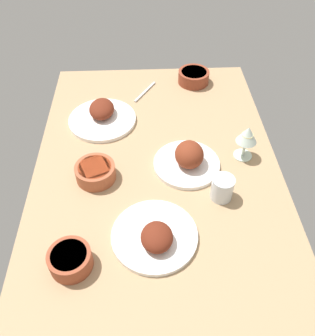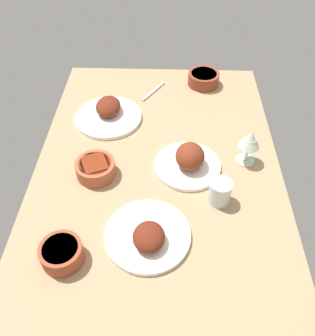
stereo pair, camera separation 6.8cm
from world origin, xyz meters
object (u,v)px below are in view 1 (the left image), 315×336
object	(u,v)px
plate_far_side	(188,159)
wine_glass	(247,136)
bowl_sauce	(95,172)
bowl_soup	(194,76)
plate_center_main	(155,236)
water_tumbler	(222,188)
fork_loose	(145,92)
bowl_potatoes	(70,259)
plate_near_viewer	(102,115)

from	to	relation	value
plate_far_side	wine_glass	xyz separation A→B (cm)	(4.22, -21.40, 6.44)
bowl_sauce	bowl_soup	distance (cm)	72.43
plate_center_main	water_tumbler	xyz separation A→B (cm)	(16.12, -22.96, 2.27)
water_tumbler	plate_center_main	bearing A→B (deg)	125.06
plate_center_main	fork_loose	size ratio (longest dim) A/B	1.52
bowl_sauce	plate_far_side	bearing A→B (deg)	-82.46
plate_far_side	water_tumbler	size ratio (longest dim) A/B	2.81
bowl_soup	water_tumbler	xyz separation A→B (cm)	(-69.87, -1.36, 1.18)
bowl_sauce	bowl_potatoes	size ratio (longest dim) A/B	1.13
bowl_sauce	water_tumbler	size ratio (longest dim) A/B	1.63
fork_loose	wine_glass	bearing A→B (deg)	-107.97
plate_near_viewer	water_tumbler	bearing A→B (deg)	-135.46
bowl_soup	plate_center_main	bearing A→B (deg)	165.89
plate_near_viewer	fork_loose	distance (cm)	26.43
plate_far_side	plate_center_main	world-z (taller)	plate_far_side
plate_near_viewer	plate_far_side	bearing A→B (deg)	-130.84
plate_far_side	bowl_potatoes	distance (cm)	53.86
plate_near_viewer	bowl_potatoes	size ratio (longest dim) A/B	2.23
wine_glass	fork_loose	size ratio (longest dim) A/B	0.80
plate_far_side	water_tumbler	distance (cm)	17.92
plate_near_viewer	water_tumbler	xyz separation A→B (cm)	(-43.41, -42.72, 2.08)
plate_far_side	fork_loose	distance (cm)	49.75
plate_near_viewer	bowl_soup	size ratio (longest dim) A/B	1.94
bowl_soup	fork_loose	world-z (taller)	bowl_soup
bowl_soup	fork_loose	distance (cm)	24.43
wine_glass	bowl_sauce	bearing A→B (deg)	98.97
bowl_potatoes	wine_glass	distance (cm)	73.21
bowl_soup	bowl_potatoes	size ratio (longest dim) A/B	1.15
bowl_soup	water_tumbler	world-z (taller)	water_tumbler
fork_loose	bowl_potatoes	bearing A→B (deg)	-162.82
plate_near_viewer	bowl_soup	xyz separation A→B (cm)	(26.46, -41.37, 0.91)
plate_far_side	water_tumbler	xyz separation A→B (cm)	(-14.97, -9.82, 0.84)
plate_far_side	bowl_sauce	bearing A→B (deg)	97.54
plate_far_side	fork_loose	bearing A→B (deg)	17.14
bowl_potatoes	fork_loose	distance (cm)	89.00
bowl_potatoes	water_tumbler	size ratio (longest dim) A/B	1.45
bowl_soup	fork_loose	xyz separation A→B (cm)	(-7.45, 23.10, -2.75)
plate_center_main	bowl_soup	xyz separation A→B (cm)	(85.99, -21.61, 1.09)
bowl_potatoes	fork_loose	world-z (taller)	bowl_potatoes
plate_near_viewer	bowl_soup	bearing A→B (deg)	-57.40
water_tumbler	bowl_sauce	bearing A→B (deg)	76.16
plate_center_main	fork_loose	bearing A→B (deg)	1.09
plate_far_side	plate_near_viewer	world-z (taller)	plate_far_side
plate_near_viewer	wine_glass	xyz separation A→B (cm)	(-24.22, -54.30, 7.69)
bowl_sauce	wine_glass	size ratio (longest dim) A/B	1.01
bowl_potatoes	plate_center_main	bearing A→B (deg)	-73.29
plate_near_viewer	bowl_sauce	bearing A→B (deg)	179.60
wine_glass	plate_near_viewer	bearing A→B (deg)	65.96
bowl_sauce	bowl_soup	bearing A→B (deg)	-35.05
plate_far_side	plate_near_viewer	bearing A→B (deg)	49.16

